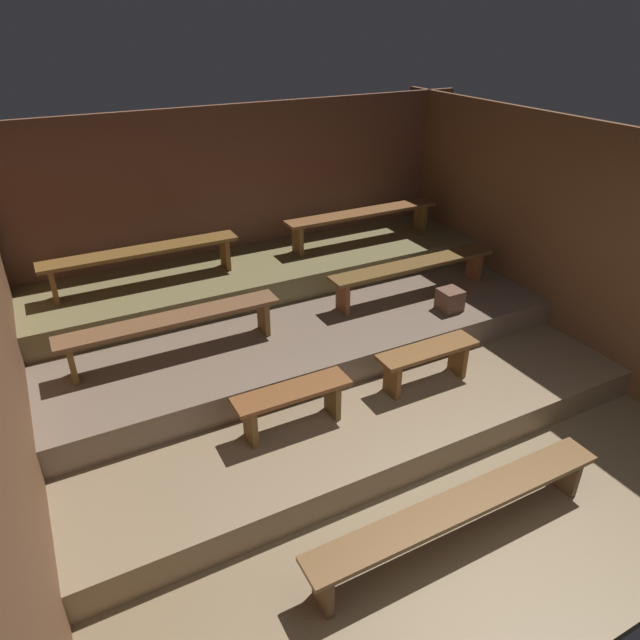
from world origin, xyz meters
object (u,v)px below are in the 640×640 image
at_px(bench_lower_left, 292,400).
at_px(bench_middle_left, 172,324).
at_px(bench_upper_right, 363,217).
at_px(wooden_crate_middle, 450,300).
at_px(bench_floor_center, 461,509).
at_px(bench_middle_right, 413,269).
at_px(bench_upper_left, 142,256).
at_px(bench_lower_right, 427,358).

distance_m(bench_lower_left, bench_middle_left, 1.35).
distance_m(bench_middle_left, bench_upper_right, 2.85).
height_order(bench_middle_left, wooden_crate_middle, bench_middle_left).
distance_m(bench_floor_center, bench_middle_right, 2.92).
xyz_separation_m(bench_middle_left, wooden_crate_middle, (2.78, -0.48, -0.19)).
distance_m(bench_floor_center, bench_upper_left, 3.88).
distance_m(bench_lower_left, bench_middle_right, 2.32).
xyz_separation_m(bench_middle_left, bench_middle_right, (2.64, 0.00, 0.00)).
height_order(bench_middle_left, bench_upper_left, bench_upper_left).
distance_m(bench_middle_left, wooden_crate_middle, 2.83).
height_order(bench_lower_right, bench_upper_right, bench_upper_right).
xyz_separation_m(bench_lower_right, wooden_crate_middle, (0.78, 0.66, 0.11)).
bearing_deg(bench_lower_left, bench_floor_center, -65.49).
relative_size(bench_lower_right, bench_upper_left, 0.50).
bearing_deg(bench_lower_right, bench_upper_left, 132.17).
height_order(bench_lower_right, wooden_crate_middle, wooden_crate_middle).
bearing_deg(bench_floor_center, bench_middle_left, 116.78).
distance_m(bench_floor_center, bench_upper_right, 3.91).
xyz_separation_m(bench_middle_left, bench_upper_right, (2.63, 1.06, 0.27)).
height_order(bench_floor_center, bench_lower_right, bench_lower_right).
bearing_deg(bench_lower_right, bench_middle_right, 60.61).
bearing_deg(bench_middle_right, wooden_crate_middle, -73.70).
bearing_deg(bench_middle_right, bench_upper_left, 158.18).
xyz_separation_m(bench_floor_center, bench_upper_right, (1.36, 3.57, 0.82)).
bearing_deg(bench_middle_right, bench_lower_right, -119.39).
height_order(bench_lower_left, wooden_crate_middle, wooden_crate_middle).
relative_size(bench_middle_left, bench_upper_right, 1.00).
bearing_deg(bench_upper_left, bench_lower_left, -73.88).
xyz_separation_m(bench_lower_left, wooden_crate_middle, (2.14, 0.66, 0.11)).
height_order(bench_floor_center, bench_middle_right, bench_middle_right).
relative_size(bench_lower_left, wooden_crate_middle, 4.32).
relative_size(bench_floor_center, wooden_crate_middle, 10.51).
bearing_deg(bench_upper_right, bench_lower_left, -132.17).
height_order(bench_lower_right, bench_middle_left, bench_middle_left).
xyz_separation_m(bench_floor_center, bench_lower_left, (-0.63, 1.37, 0.24)).
distance_m(bench_lower_right, bench_upper_left, 3.02).
bearing_deg(bench_middle_right, bench_floor_center, -118.60).
bearing_deg(bench_upper_right, bench_upper_left, 180.00).
xyz_separation_m(bench_lower_left, bench_middle_left, (-0.64, 1.14, 0.31)).
distance_m(bench_lower_right, bench_middle_left, 2.32).
xyz_separation_m(bench_lower_left, bench_lower_right, (1.36, 0.00, 0.00)).
height_order(bench_lower_right, bench_middle_right, bench_middle_right).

